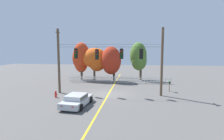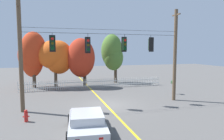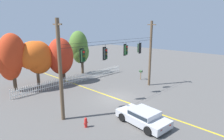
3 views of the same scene
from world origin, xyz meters
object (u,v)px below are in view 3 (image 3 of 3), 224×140
Objects in this scene: traffic_signal_northbound_primary at (105,54)px; parked_car at (143,116)px; autumn_maple_near_fence at (10,57)px; autumn_maple_mid at (36,57)px; traffic_signal_southbound_primary at (126,50)px; traffic_signal_westbound_side at (83,56)px; autumn_oak_far_east at (60,55)px; traffic_signal_eastbound_side at (139,48)px; autumn_maple_far_west at (79,48)px; roadside_mailbox at (141,72)px; fire_hydrant at (86,122)px.

traffic_signal_northbound_primary is 6.55m from parked_car.
autumn_maple_near_fence reaches higher than traffic_signal_northbound_primary.
traffic_signal_northbound_primary is 0.27× the size of autumn_maple_mid.
traffic_signal_southbound_primary is 0.25× the size of autumn_maple_mid.
autumn_oak_far_east is (3.18, 8.73, -1.27)m from traffic_signal_westbound_side.
traffic_signal_southbound_primary is 10.76m from autumn_maple_mid.
traffic_signal_westbound_side and traffic_signal_northbound_primary have the same top height.
autumn_maple_mid is 1.30× the size of parked_car.
traffic_signal_eastbound_side is 10.88m from autumn_maple_far_west.
traffic_signal_westbound_side is 0.99× the size of traffic_signal_southbound_primary.
autumn_maple_near_fence is 1.00× the size of autumn_maple_far_west.
autumn_maple_mid is at bearing 166.68° from autumn_oak_far_east.
autumn_maple_far_west is 1.52× the size of parked_car.
roadside_mailbox is (11.04, -7.20, -2.60)m from autumn_maple_mid.
autumn_maple_far_west reaches higher than traffic_signal_westbound_side.
autumn_maple_far_west is (4.48, 2.09, 0.34)m from autumn_oak_far_east.
autumn_maple_far_west reaches higher than autumn_maple_mid.
autumn_maple_mid is (-2.19, 9.40, -1.06)m from traffic_signal_northbound_primary.
traffic_signal_northbound_primary is 6.49m from fire_hydrant.
autumn_maple_far_west is at bearing 24.96° from autumn_oak_far_east.
traffic_signal_eastbound_side reaches higher than roadside_mailbox.
traffic_signal_westbound_side is at bearing 179.86° from traffic_signal_eastbound_side.
autumn_maple_far_west is (2.17, 10.82, -0.91)m from traffic_signal_southbound_primary.
roadside_mailbox is (9.79, 7.18, 0.49)m from parked_car.
fire_hydrant is (-4.84, -10.99, -3.21)m from autumn_oak_far_east.
autumn_oak_far_east reaches higher than traffic_signal_westbound_side.
autumn_maple_mid is (-5.11, 9.40, -1.14)m from traffic_signal_southbound_primary.
autumn_maple_far_west is at bearing 113.55° from roadside_mailbox.
traffic_signal_southbound_primary is 1.03× the size of roadside_mailbox.
autumn_oak_far_east is 14.13m from parked_car.
autumn_maple_near_fence is 16.06m from roadside_mailbox.
parked_car is at bearing -71.84° from traffic_signal_westbound_side.
autumn_oak_far_east reaches higher than traffic_signal_eastbound_side.
parked_car is 5.64× the size of fire_hydrant.
fire_hydrant is (-3.30, 2.73, -0.23)m from parked_car.
traffic_signal_southbound_primary is at bearing -101.34° from autumn_maple_far_west.
parked_car is (-1.55, -13.72, -2.97)m from autumn_oak_far_east.
autumn_maple_far_west reaches higher than traffic_signal_northbound_primary.
traffic_signal_northbound_primary is 8.83m from autumn_oak_far_east.
traffic_signal_northbound_primary is at bearing 0.00° from traffic_signal_westbound_side.
fire_hydrant is at bearing -126.32° from traffic_signal_westbound_side.
traffic_signal_southbound_primary is 0.32× the size of parked_car.
traffic_signal_westbound_side is at bearing -180.00° from traffic_signal_northbound_primary.
roadside_mailbox is (5.93, 2.20, -3.74)m from traffic_signal_southbound_primary.
traffic_signal_northbound_primary is 0.35× the size of parked_car.
traffic_signal_southbound_primary is 7.34m from roadside_mailbox.
autumn_maple_mid is at bearing 118.55° from traffic_signal_southbound_primary.
traffic_signal_eastbound_side is at bearing -148.81° from roadside_mailbox.
autumn_maple_mid is at bearing -168.95° from autumn_maple_far_west.
traffic_signal_southbound_primary is (5.50, -0.00, -0.02)m from traffic_signal_westbound_side.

